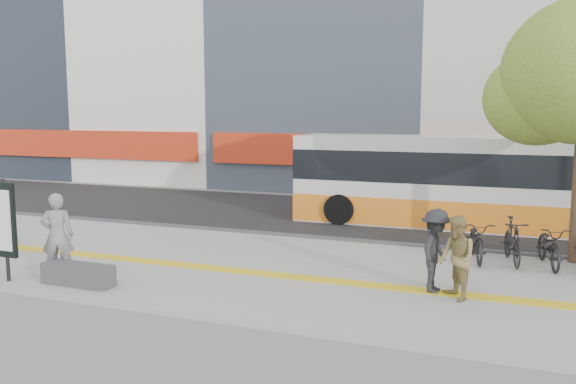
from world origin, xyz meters
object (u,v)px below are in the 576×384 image
at_px(signboard, 5,222).
at_px(pedestrian_dark, 436,251).
at_px(bench, 78,274).
at_px(pedestrian_tan, 457,258).
at_px(seated_woman, 57,235).
at_px(bus, 463,184).

xyz_separation_m(signboard, pedestrian_dark, (8.60, 2.52, -0.44)).
height_order(bench, signboard, signboard).
height_order(bench, pedestrian_tan, pedestrian_tan).
height_order(signboard, pedestrian_dark, signboard).
distance_m(bench, pedestrian_tan, 7.69).
relative_size(bench, pedestrian_tan, 0.99).
height_order(signboard, seated_woman, signboard).
xyz_separation_m(bench, seated_woman, (-0.80, 0.33, 0.71)).
bearing_deg(bus, pedestrian_tan, -85.61).
xyz_separation_m(bench, pedestrian_tan, (7.44, 1.89, 0.59)).
bearing_deg(seated_woman, pedestrian_dark, 161.67).
distance_m(seated_woman, pedestrian_tan, 8.38).
relative_size(pedestrian_tan, pedestrian_dark, 0.96).
relative_size(signboard, bus, 0.21).
distance_m(pedestrian_tan, pedestrian_dark, 0.55).
relative_size(bench, pedestrian_dark, 0.95).
distance_m(signboard, pedestrian_tan, 9.31).
bearing_deg(pedestrian_tan, pedestrian_dark, -159.65).
relative_size(seated_woman, pedestrian_dark, 1.10).
height_order(bus, pedestrian_tan, bus).
bearing_deg(signboard, pedestrian_dark, 16.35).
xyz_separation_m(bench, signboard, (-1.60, -0.31, 1.06)).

